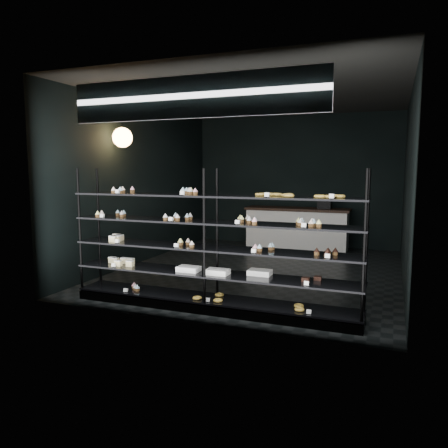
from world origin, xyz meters
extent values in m
cube|color=black|center=(0.00, 0.00, 0.01)|extent=(5.00, 6.00, 0.01)
cube|color=black|center=(0.00, 0.00, 3.20)|extent=(5.00, 6.00, 0.01)
cube|color=black|center=(0.00, 3.00, 1.60)|extent=(5.00, 0.01, 3.20)
cube|color=black|center=(0.00, -3.00, 1.60)|extent=(5.00, 0.01, 3.20)
cube|color=black|center=(-2.50, 0.00, 1.60)|extent=(0.01, 6.00, 3.20)
cube|color=black|center=(2.50, 0.00, 1.60)|extent=(0.01, 6.00, 3.20)
cube|color=black|center=(0.04, -2.45, 0.06)|extent=(4.00, 0.50, 0.12)
cylinder|color=black|center=(-1.93, -2.67, 0.99)|extent=(0.04, 0.04, 1.85)
cylinder|color=black|center=(-1.93, -2.23, 0.99)|extent=(0.04, 0.04, 1.85)
cylinder|color=black|center=(0.04, -2.67, 0.99)|extent=(0.04, 0.04, 1.85)
cylinder|color=black|center=(0.04, -2.23, 0.99)|extent=(0.04, 0.04, 1.85)
cylinder|color=black|center=(2.01, -2.67, 0.99)|extent=(0.04, 0.04, 1.85)
cylinder|color=black|center=(2.01, -2.23, 0.99)|extent=(0.04, 0.04, 1.85)
cube|color=black|center=(0.04, -2.45, 0.15)|extent=(4.00, 0.50, 0.03)
cube|color=black|center=(0.04, -2.45, 0.50)|extent=(4.00, 0.50, 0.02)
cube|color=black|center=(0.04, -2.45, 0.85)|extent=(4.00, 0.50, 0.02)
cube|color=black|center=(0.04, -2.45, 1.20)|extent=(4.00, 0.50, 0.02)
cube|color=black|center=(0.04, -2.45, 1.55)|extent=(4.00, 0.50, 0.02)
cube|color=white|center=(-1.31, -2.63, 1.59)|extent=(0.06, 0.04, 0.06)
cube|color=white|center=(-0.28, -2.63, 1.59)|extent=(0.06, 0.04, 0.06)
cube|color=white|center=(0.90, -2.63, 1.59)|extent=(0.05, 0.04, 0.06)
cube|color=white|center=(1.64, -2.63, 1.59)|extent=(0.06, 0.04, 0.06)
cube|color=white|center=(-1.53, -2.63, 1.24)|extent=(0.06, 0.04, 0.06)
cube|color=white|center=(-0.46, -2.63, 1.24)|extent=(0.06, 0.04, 0.06)
cube|color=white|center=(0.53, -2.63, 1.24)|extent=(0.05, 0.04, 0.06)
cube|color=white|center=(1.35, -2.63, 1.24)|extent=(0.06, 0.04, 0.06)
cube|color=white|center=(-1.36, -2.63, 0.89)|extent=(0.06, 0.04, 0.06)
cube|color=white|center=(-0.34, -2.63, 0.89)|extent=(0.06, 0.04, 0.06)
cube|color=white|center=(0.71, -2.63, 0.89)|extent=(0.05, 0.04, 0.06)
cube|color=white|center=(1.57, -2.63, 0.89)|extent=(0.06, 0.04, 0.06)
cube|color=white|center=(-1.39, -2.63, 0.54)|extent=(0.06, 0.04, 0.06)
cube|color=white|center=(1.35, -2.63, 0.54)|extent=(0.06, 0.04, 0.06)
cube|color=white|center=(-1.20, -2.63, 0.19)|extent=(0.06, 0.04, 0.06)
cube|color=white|center=(0.06, -2.63, 0.19)|extent=(0.05, 0.04, 0.06)
cube|color=white|center=(1.40, -2.63, 0.19)|extent=(0.06, 0.04, 0.06)
cube|color=#0C1D3F|center=(0.00, -2.92, 2.75)|extent=(3.20, 0.04, 0.45)
cube|color=white|center=(0.00, -2.94, 2.75)|extent=(3.30, 0.02, 0.50)
cylinder|color=black|center=(-2.20, -1.13, 2.90)|extent=(0.01, 0.01, 0.56)
sphere|color=#FFA959|center=(-2.20, -1.13, 2.45)|extent=(0.34, 0.34, 0.34)
cube|color=white|center=(0.18, 2.50, 0.46)|extent=(2.35, 0.60, 0.92)
cube|color=black|center=(0.18, 2.50, 0.95)|extent=(2.45, 0.65, 0.06)
cube|color=black|center=(0.82, 2.50, 1.10)|extent=(0.30, 0.30, 0.25)
camera|label=1|loc=(2.29, -7.74, 1.91)|focal=35.00mm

